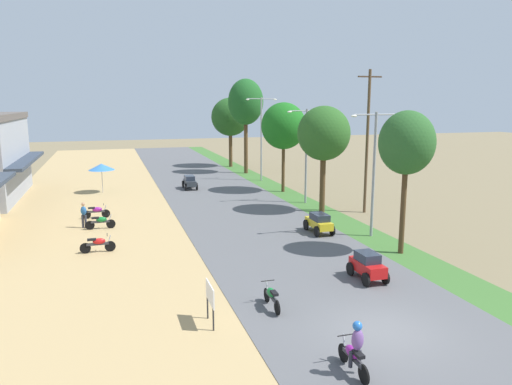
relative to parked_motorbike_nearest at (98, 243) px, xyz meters
name	(u,v)px	position (x,y,z in m)	size (l,w,h in m)	color
ground_plane	(383,333)	(9.47, -12.13, -0.55)	(180.00, 180.00, 0.00)	#7A6B4C
road_strip	(383,332)	(9.47, -12.13, -0.51)	(9.00, 140.00, 0.08)	#565659
dirt_shoulder	(55,383)	(-1.03, -12.13, -0.52)	(12.00, 140.00, 0.06)	tan
parked_motorbike_nearest	(98,243)	(0.00, 0.00, 0.00)	(1.80, 0.54, 0.94)	black
parked_motorbike_second	(101,221)	(0.08, 4.94, 0.00)	(1.80, 0.54, 0.94)	black
parked_motorbike_third	(97,211)	(-0.21, 7.99, 0.00)	(1.80, 0.54, 0.94)	black
street_signboard	(210,296)	(3.91, -9.89, 0.55)	(0.06, 1.30, 1.50)	#262628
vendor_umbrella	(101,167)	(0.13, 17.65, 1.75)	(2.20, 2.20, 2.52)	#99999E
pedestrian_on_shoulder	(84,214)	(-0.91, 5.51, 0.41)	(0.42, 0.34, 1.62)	#33333D
median_tree_nearest	(407,144)	(15.06, -4.70, 5.20)	(2.80, 2.80, 7.35)	#4C351E
median_tree_second	(324,134)	(15.20, 5.37, 5.05)	(3.68, 3.68, 7.49)	#4C351E
median_tree_third	(284,126)	(15.23, 13.54, 5.20)	(3.84, 3.84, 7.71)	#4C351E
median_tree_fourth	(246,102)	(15.18, 25.25, 7.17)	(3.80, 3.80, 10.18)	#4C351E
median_tree_fifth	(230,117)	(14.90, 31.04, 5.44)	(4.52, 4.52, 8.22)	#4C351E
streetlamp_near	(374,165)	(15.27, -1.35, 3.69)	(3.16, 0.20, 7.20)	gray
streetlamp_mid	(306,149)	(15.27, 8.59, 3.71)	(3.16, 0.20, 7.23)	gray
streetlamp_far	(261,133)	(15.27, 19.96, 4.20)	(3.16, 0.20, 8.18)	gray
utility_pole_near	(367,140)	(18.12, 4.49, 4.64)	(1.80, 0.20, 9.99)	brown
car_hatchback_red	(367,265)	(11.41, -7.64, 0.19)	(1.04, 2.00, 1.23)	red
car_sedan_yellow	(319,222)	(12.59, 0.10, 0.19)	(1.10, 2.26, 1.19)	gold
car_sedan_charcoal	(190,182)	(7.63, 17.21, 0.19)	(1.10, 2.26, 1.19)	#282D33
motorbike_foreground_rider	(355,349)	(7.23, -14.24, 0.30)	(0.54, 1.80, 1.66)	black
motorbike_ahead_second	(272,296)	(6.40, -9.25, 0.02)	(0.54, 1.80, 0.94)	black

